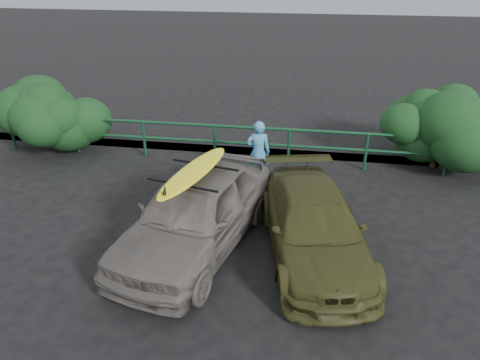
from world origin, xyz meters
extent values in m
plane|color=black|center=(0.00, 0.00, 0.00)|extent=(80.00, 80.00, 0.00)
imported|color=#645E5A|center=(-0.49, 0.84, 0.76)|extent=(2.77, 4.76, 1.52)
imported|color=#3E401C|center=(1.73, 0.94, 0.61)|extent=(2.53, 4.44, 1.21)
imported|color=#4391CB|center=(0.33, 3.84, 0.80)|extent=(0.63, 0.47, 1.60)
ellipsoid|color=yellow|center=(-0.49, 0.84, 1.60)|extent=(1.06, 2.51, 0.07)
camera|label=1|loc=(1.55, -6.57, 5.16)|focal=35.00mm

